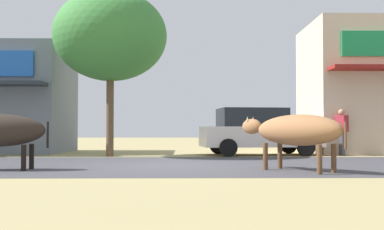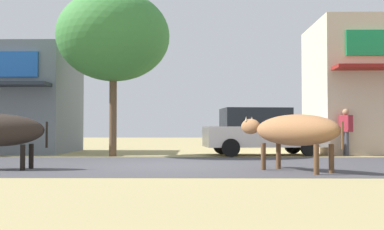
{
  "view_description": "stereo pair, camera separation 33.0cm",
  "coord_description": "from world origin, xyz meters",
  "px_view_note": "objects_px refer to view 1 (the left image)",
  "views": [
    {
      "loc": [
        0.51,
        -11.88,
        0.9
      ],
      "look_at": [
        0.69,
        0.42,
        1.28
      ],
      "focal_mm": 43.57,
      "sensor_mm": 36.0,
      "label": 1
    },
    {
      "loc": [
        0.84,
        -11.88,
        0.9
      ],
      "look_at": [
        0.69,
        0.42,
        1.28
      ],
      "focal_mm": 43.57,
      "sensor_mm": 36.0,
      "label": 2
    }
  ],
  "objects_px": {
    "cow_far_dark": "(296,131)",
    "pedestrian_by_shop": "(342,128)",
    "roadside_tree": "(110,36)",
    "parked_hatchback_car": "(258,131)"
  },
  "relations": [
    {
      "from": "cow_far_dark",
      "to": "pedestrian_by_shop",
      "type": "relative_size",
      "value": 1.47
    },
    {
      "from": "cow_far_dark",
      "to": "pedestrian_by_shop",
      "type": "xyz_separation_m",
      "value": [
        3.04,
        6.02,
        0.07
      ]
    },
    {
      "from": "roadside_tree",
      "to": "pedestrian_by_shop",
      "type": "bearing_deg",
      "value": 3.51
    },
    {
      "from": "roadside_tree",
      "to": "cow_far_dark",
      "type": "distance_m",
      "value": 8.05
    },
    {
      "from": "pedestrian_by_shop",
      "to": "cow_far_dark",
      "type": "bearing_deg",
      "value": -116.74
    },
    {
      "from": "roadside_tree",
      "to": "cow_far_dark",
      "type": "xyz_separation_m",
      "value": [
        4.91,
        -5.54,
        -3.16
      ]
    },
    {
      "from": "parked_hatchback_car",
      "to": "pedestrian_by_shop",
      "type": "height_order",
      "value": "parked_hatchback_car"
    },
    {
      "from": "roadside_tree",
      "to": "pedestrian_by_shop",
      "type": "height_order",
      "value": "roadside_tree"
    },
    {
      "from": "roadside_tree",
      "to": "cow_far_dark",
      "type": "relative_size",
      "value": 2.34
    },
    {
      "from": "roadside_tree",
      "to": "parked_hatchback_car",
      "type": "height_order",
      "value": "roadside_tree"
    }
  ]
}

